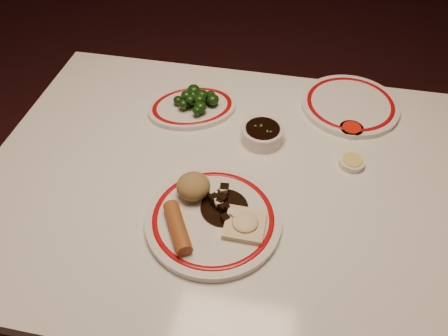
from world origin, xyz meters
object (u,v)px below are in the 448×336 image
fried_wonton (245,224)px  broccoli_plate (192,107)px  rice_mound (193,186)px  stirfry_heap (223,204)px  dining_table (228,200)px  soy_bowl (262,134)px  spring_roll (177,227)px  main_plate (213,219)px  broccoli_pile (197,99)px

fried_wonton → broccoli_plate: size_ratio=0.29×
rice_mound → stirfry_heap: size_ratio=0.71×
dining_table → soy_bowl: soy_bowl is taller
dining_table → broccoli_plate: broccoli_plate is taller
rice_mound → broccoli_plate: 0.33m
dining_table → rice_mound: bearing=-126.4°
spring_roll → broccoli_plate: bearing=70.8°
soy_bowl → main_plate: bearing=-103.5°
spring_roll → broccoli_plate: spring_roll is taller
fried_wonton → rice_mound: bearing=152.8°
stirfry_heap → spring_roll: bearing=-132.3°
rice_mound → broccoli_pile: (-0.07, 0.32, -0.01)m
dining_table → spring_roll: (-0.07, -0.19, 0.13)m
soy_bowl → broccoli_pile: bearing=155.6°
broccoli_plate → soy_bowl: (0.21, -0.09, 0.01)m
main_plate → stirfry_heap: size_ratio=3.26×
broccoli_pile → soy_bowl: bearing=-24.4°
main_plate → spring_roll: 0.09m
broccoli_plate → soy_bowl: bearing=-22.1°
spring_roll → main_plate: bearing=10.0°
broccoli_plate → main_plate: bearing=-69.1°
spring_roll → soy_bowl: size_ratio=1.16×
broccoli_plate → fried_wonton: bearing=-60.8°
rice_mound → fried_wonton: 0.15m
stirfry_heap → broccoli_plate: (-0.16, 0.34, -0.02)m
main_plate → broccoli_pile: size_ratio=2.78×
fried_wonton → broccoli_pile: size_ratio=0.69×
broccoli_plate → broccoli_pile: size_ratio=2.39×
dining_table → fried_wonton: (0.07, -0.15, 0.12)m
dining_table → fried_wonton: 0.20m
fried_wonton → broccoli_pile: bearing=117.3°
dining_table → broccoli_plate: (-0.15, 0.23, 0.10)m
soy_bowl → stirfry_heap: bearing=-102.2°
dining_table → fried_wonton: size_ratio=13.79×
broccoli_pile → spring_roll: bearing=-81.7°
dining_table → main_plate: bearing=-92.2°
broccoli_plate → spring_roll: bearing=-79.8°
fried_wonton → stirfry_heap: size_ratio=0.80×
broccoli_pile → fried_wonton: bearing=-62.7°
stirfry_heap → soy_bowl: bearing=77.8°
main_plate → broccoli_plate: main_plate is taller
main_plate → stirfry_heap: (0.01, 0.03, 0.02)m
rice_mound → fried_wonton: bearing=-27.2°
dining_table → spring_roll: 0.24m
spring_roll → rice_mound: bearing=56.6°
rice_mound → spring_roll: bearing=-94.1°
dining_table → broccoli_plate: bearing=122.4°
rice_mound → dining_table: bearing=53.6°
dining_table → main_plate: size_ratio=3.40×
dining_table → fried_wonton: fried_wonton is taller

